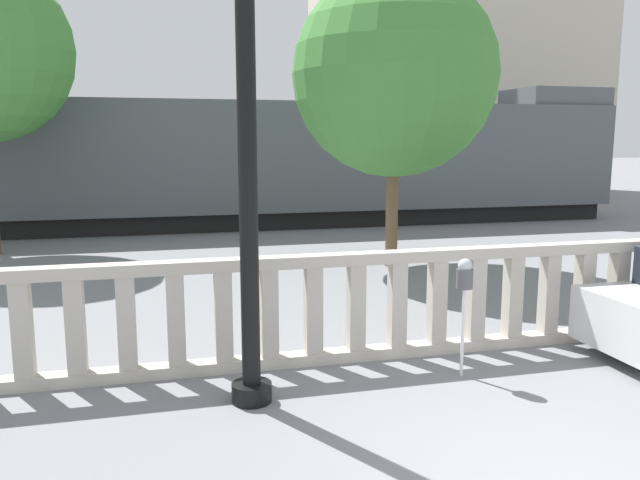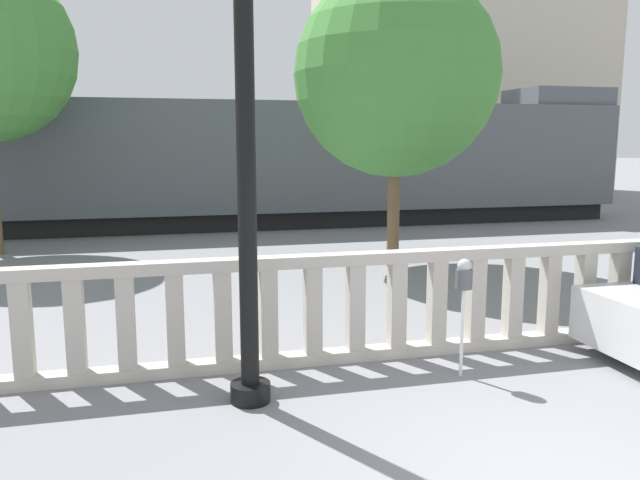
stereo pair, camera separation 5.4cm
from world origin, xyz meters
name	(u,v)px [view 2 (the right image)]	position (x,y,z in m)	size (l,w,h in m)	color
balustrade	(417,303)	(0.00, 3.32, 0.68)	(16.50, 0.24, 1.35)	#BCB5A8
lamppost	(246,131)	(-2.25, 2.38, 2.79)	(0.42, 0.42, 5.65)	black
parking_meter	(464,281)	(0.22, 2.50, 1.12)	(0.19, 0.19, 1.39)	silver
train_near	(238,163)	(-0.80, 15.75, 2.02)	(25.69, 2.63, 4.47)	black
building_block	(457,44)	(11.71, 26.44, 7.54)	(13.42, 8.02, 15.08)	beige
tree_left	(396,75)	(1.72, 8.76, 4.06)	(4.28, 4.28, 6.21)	brown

